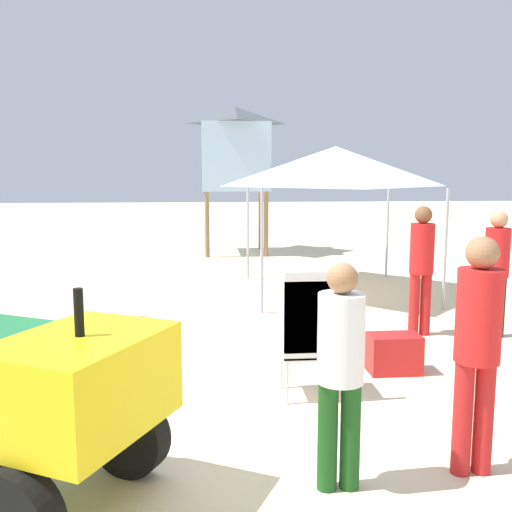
# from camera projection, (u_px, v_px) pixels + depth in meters

# --- Properties ---
(ground) EXTENTS (80.00, 80.00, 0.00)m
(ground) POSITION_uv_depth(u_px,v_px,m) (212.00, 444.00, 4.68)
(ground) COLOR beige
(stacked_plastic_chairs) EXTENTS (0.48, 0.48, 1.29)m
(stacked_plastic_chairs) POSITION_uv_depth(u_px,v_px,m) (307.00, 325.00, 5.52)
(stacked_plastic_chairs) COLOR silver
(stacked_plastic_chairs) RESTS_ON ground
(surfboard_pile) EXTENTS (2.46, 0.87, 0.24)m
(surfboard_pile) POSITION_uv_depth(u_px,v_px,m) (55.00, 330.00, 7.65)
(surfboard_pile) COLOR #268CCC
(surfboard_pile) RESTS_ON ground
(lifeguard_near_left) EXTENTS (0.32, 0.32, 1.76)m
(lifeguard_near_left) POSITION_uv_depth(u_px,v_px,m) (422.00, 261.00, 7.72)
(lifeguard_near_left) COLOR red
(lifeguard_near_left) RESTS_ON ground
(lifeguard_near_center) EXTENTS (0.32, 0.32, 1.61)m
(lifeguard_near_center) POSITION_uv_depth(u_px,v_px,m) (341.00, 362.00, 3.90)
(lifeguard_near_center) COLOR #194C19
(lifeguard_near_center) RESTS_ON ground
(lifeguard_near_right) EXTENTS (0.32, 0.32, 1.76)m
(lifeguard_near_right) POSITION_uv_depth(u_px,v_px,m) (478.00, 339.00, 4.10)
(lifeguard_near_right) COLOR red
(lifeguard_near_right) RESTS_ON ground
(lifeguard_far_right) EXTENTS (0.32, 0.32, 1.70)m
(lifeguard_far_right) POSITION_uv_depth(u_px,v_px,m) (496.00, 265.00, 7.63)
(lifeguard_far_right) COLOR black
(lifeguard_far_right) RESTS_ON ground
(popup_canopy) EXTENTS (3.02, 3.02, 2.68)m
(popup_canopy) POSITION_uv_depth(u_px,v_px,m) (336.00, 167.00, 10.35)
(popup_canopy) COLOR #B2B2B7
(popup_canopy) RESTS_ON ground
(lifeguard_tower) EXTENTS (1.98, 1.98, 3.98)m
(lifeguard_tower) POSITION_uv_depth(u_px,v_px,m) (235.00, 149.00, 15.59)
(lifeguard_tower) COLOR olive
(lifeguard_tower) RESTS_ON ground
(cooler_box) EXTENTS (0.56, 0.34, 0.43)m
(cooler_box) POSITION_uv_depth(u_px,v_px,m) (394.00, 354.00, 6.35)
(cooler_box) COLOR red
(cooler_box) RESTS_ON ground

